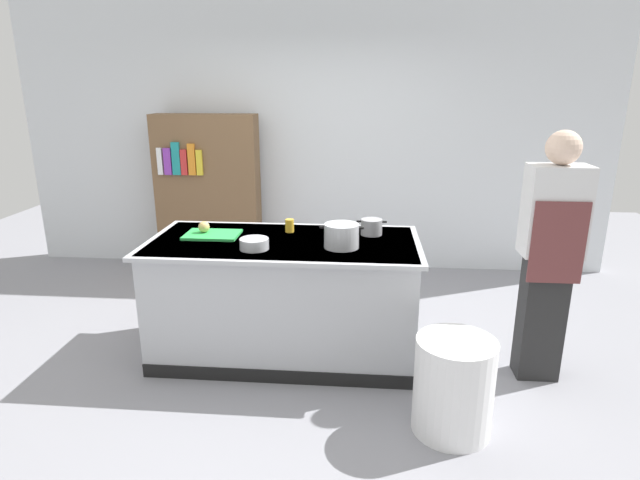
{
  "coord_description": "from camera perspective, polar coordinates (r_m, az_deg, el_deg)",
  "views": [
    {
      "loc": [
        0.57,
        -3.56,
        1.99
      ],
      "look_at": [
        0.25,
        0.2,
        0.85
      ],
      "focal_mm": 28.98,
      "sensor_mm": 36.0,
      "label": 1
    }
  ],
  "objects": [
    {
      "name": "trash_bin",
      "position": [
        3.24,
        14.52,
        -15.33
      ],
      "size": [
        0.47,
        0.47,
        0.59
      ],
      "primitive_type": "cylinder",
      "color": "white",
      "rests_on": "ground_plane"
    },
    {
      "name": "sauce_pan",
      "position": [
        3.91,
        5.7,
        1.45
      ],
      "size": [
        0.23,
        0.16,
        0.12
      ],
      "color": "#99999E",
      "rests_on": "counter_island"
    },
    {
      "name": "back_wall",
      "position": [
        5.71,
        -0.88,
        11.86
      ],
      "size": [
        6.4,
        0.12,
        3.0
      ],
      "primitive_type": "cube",
      "color": "silver",
      "rests_on": "ground_plane"
    },
    {
      "name": "person_chef",
      "position": [
        3.76,
        24.02,
        -1.32
      ],
      "size": [
        0.38,
        0.25,
        1.72
      ],
      "rotation": [
        0.0,
        0.0,
        1.74
      ],
      "color": "#262626",
      "rests_on": "ground_plane"
    },
    {
      "name": "mixing_bowl",
      "position": [
        3.58,
        -7.27,
        -0.42
      ],
      "size": [
        0.2,
        0.2,
        0.08
      ],
      "primitive_type": "cylinder",
      "color": "#B7BABF",
      "rests_on": "counter_island"
    },
    {
      "name": "ground_plane",
      "position": [
        4.12,
        -3.79,
        -12.13
      ],
      "size": [
        10.0,
        10.0,
        0.0
      ],
      "primitive_type": "plane",
      "color": "gray"
    },
    {
      "name": "bookshelf",
      "position": [
        5.73,
        -12.24,
        4.95
      ],
      "size": [
        1.1,
        0.31,
        1.7
      ],
      "color": "brown",
      "rests_on": "ground_plane"
    },
    {
      "name": "juice_cup",
      "position": [
        3.97,
        -3.38,
        1.59
      ],
      "size": [
        0.07,
        0.07,
        0.1
      ],
      "primitive_type": "cylinder",
      "color": "yellow",
      "rests_on": "counter_island"
    },
    {
      "name": "counter_island",
      "position": [
        3.91,
        -3.92,
        -6.15
      ],
      "size": [
        1.98,
        0.98,
        0.9
      ],
      "color": "#B7BABF",
      "rests_on": "ground_plane"
    },
    {
      "name": "stock_pot",
      "position": [
        3.58,
        2.39,
        0.47
      ],
      "size": [
        0.31,
        0.24,
        0.17
      ],
      "color": "#B7BABF",
      "rests_on": "counter_island"
    },
    {
      "name": "onion",
      "position": [
        3.98,
        -12.69,
        1.42
      ],
      "size": [
        0.08,
        0.08,
        0.08
      ],
      "primitive_type": "sphere",
      "color": "tan",
      "rests_on": "cutting_board"
    },
    {
      "name": "cutting_board",
      "position": [
        3.95,
        -11.81,
        0.58
      ],
      "size": [
        0.4,
        0.28,
        0.02
      ],
      "primitive_type": "cube",
      "color": "green",
      "rests_on": "counter_island"
    }
  ]
}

